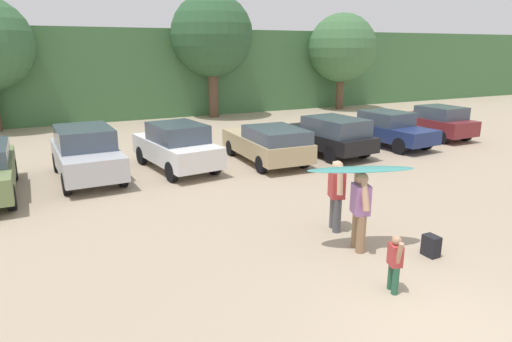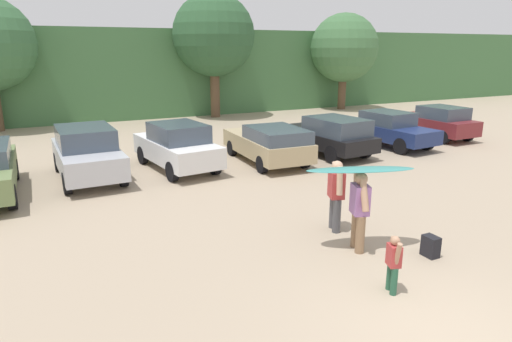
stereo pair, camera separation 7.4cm
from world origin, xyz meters
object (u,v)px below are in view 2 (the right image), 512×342
at_px(backpack_dropped, 431,246).
at_px(surfboard_teal, 361,170).
at_px(parked_car_tan, 269,143).
at_px(person_adult, 360,207).
at_px(parked_car_silver, 87,152).
at_px(parked_car_navy, 389,129).
at_px(parked_car_white, 177,146).
at_px(person_child, 393,261).
at_px(person_companion, 336,192).
at_px(parked_car_black, 328,135).
at_px(parked_car_maroon, 436,122).

bearing_deg(backpack_dropped, surfboard_teal, 139.87).
xyz_separation_m(parked_car_tan, person_adult, (-1.81, -7.65, 0.21)).
relative_size(parked_car_silver, surfboard_teal, 1.89).
distance_m(parked_car_navy, backpack_dropped, 11.25).
distance_m(parked_car_white, person_child, 9.94).
bearing_deg(person_companion, parked_car_navy, -118.91).
height_order(parked_car_navy, person_companion, person_companion).
distance_m(parked_car_black, surfboard_teal, 9.09).
xyz_separation_m(parked_car_silver, parked_car_maroon, (15.92, 0.06, -0.10)).
bearing_deg(parked_car_black, backpack_dropped, 152.97).
distance_m(parked_car_silver, surfboard_teal, 9.56).
bearing_deg(person_companion, surfboard_teal, 99.02).
xyz_separation_m(parked_car_white, parked_car_navy, (9.56, -0.21, -0.07)).
xyz_separation_m(parked_car_white, person_companion, (1.78, -7.09, 0.10)).
xyz_separation_m(person_companion, backpack_dropped, (0.96, -2.05, -0.74)).
distance_m(parked_car_tan, person_companion, 6.73).
bearing_deg(parked_car_silver, surfboard_teal, -153.19).
relative_size(surfboard_teal, backpack_dropped, 5.30).
bearing_deg(parked_car_black, person_adult, 143.92).
bearing_deg(backpack_dropped, person_adult, 141.55).
bearing_deg(surfboard_teal, parked_car_navy, -114.95).
height_order(parked_car_white, person_child, parked_car_white).
distance_m(parked_car_black, parked_car_maroon, 6.74).
distance_m(parked_car_tan, parked_car_black, 2.81).
bearing_deg(parked_car_maroon, parked_car_navy, 96.98).
xyz_separation_m(parked_car_navy, surfboard_teal, (-7.98, -7.95, 1.00)).
relative_size(parked_car_silver, person_child, 4.19).
bearing_deg(person_companion, parked_car_silver, -36.93).
relative_size(parked_car_silver, backpack_dropped, 10.03).
distance_m(parked_car_black, parked_car_navy, 3.37).
height_order(parked_car_silver, parked_car_black, parked_car_silver).
bearing_deg(surfboard_teal, backpack_dropped, 160.04).
height_order(parked_car_maroon, person_adult, person_adult).
bearing_deg(parked_car_white, parked_car_navy, -98.59).
relative_size(parked_car_silver, parked_car_navy, 1.02).
bearing_deg(parked_car_silver, parked_car_tan, -98.65).
distance_m(parked_car_silver, person_companion, 8.71).
distance_m(parked_car_maroon, person_child, 15.61).
bearing_deg(person_adult, parked_car_maroon, -123.68).
height_order(parked_car_white, parked_car_tan, parked_car_white).
distance_m(person_adult, surfboard_teal, 0.81).
relative_size(person_child, person_companion, 0.63).
bearing_deg(parked_car_navy, person_companion, 126.58).
bearing_deg(parked_car_silver, parked_car_white, -95.47).
bearing_deg(person_companion, parked_car_white, -56.27).
bearing_deg(surfboard_teal, parked_car_black, -100.52).
bearing_deg(parked_car_silver, person_companion, -148.63).
bearing_deg(person_adult, parked_car_black, -100.93).
relative_size(parked_car_white, parked_car_black, 0.92).
relative_size(parked_car_white, parked_car_tan, 0.98).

